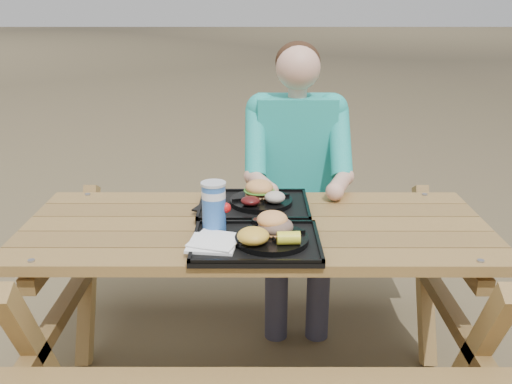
{
  "coord_description": "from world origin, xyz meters",
  "views": [
    {
      "loc": [
        0.0,
        -2.05,
        1.59
      ],
      "look_at": [
        0.0,
        0.0,
        0.88
      ],
      "focal_mm": 40.0,
      "sensor_mm": 36.0,
      "label": 1
    }
  ],
  "objects": [
    {
      "name": "potato_salad",
      "position": [
        0.08,
        0.13,
        0.81
      ],
      "size": [
        0.08,
        0.08,
        0.05
      ],
      "primitive_type": "ellipsoid",
      "color": "beige",
      "rests_on": "plate_far"
    },
    {
      "name": "napkin_stack",
      "position": [
        -0.15,
        -0.25,
        0.78
      ],
      "size": [
        0.18,
        0.18,
        0.02
      ],
      "primitive_type": "cube",
      "rotation": [
        0.0,
        0.0,
        -0.12
      ],
      "color": "white",
      "rests_on": "tray_near"
    },
    {
      "name": "corn_cob",
      "position": [
        0.11,
        -0.28,
        0.81
      ],
      "size": [
        0.08,
        0.08,
        0.05
      ],
      "primitive_type": null,
      "rotation": [
        0.0,
        0.0,
        0.05
      ],
      "color": "#FBF235",
      "rests_on": "plate_near"
    },
    {
      "name": "tray_far",
      "position": [
        -0.01,
        0.16,
        0.76
      ],
      "size": [
        0.45,
        0.35,
        0.02
      ],
      "primitive_type": "cube",
      "color": "black",
      "rests_on": "picnic_table"
    },
    {
      "name": "cutlery_far",
      "position": [
        -0.19,
        0.17,
        0.77
      ],
      "size": [
        0.07,
        0.18,
        0.01
      ],
      "primitive_type": "cube",
      "rotation": [
        0.0,
        0.0,
        -0.23
      ],
      "color": "black",
      "rests_on": "tray_far"
    },
    {
      "name": "diner",
      "position": [
        0.2,
        0.67,
        0.64
      ],
      "size": [
        0.48,
        0.84,
        1.28
      ],
      "primitive_type": null,
      "color": "teal",
      "rests_on": "ground"
    },
    {
      "name": "sandwich",
      "position": [
        0.07,
        -0.18,
        0.85
      ],
      "size": [
        0.12,
        0.12,
        0.12
      ],
      "primitive_type": null,
      "color": "#F8A357",
      "rests_on": "plate_near"
    },
    {
      "name": "ground",
      "position": [
        0.0,
        0.0,
        0.0
      ],
      "size": [
        60.0,
        60.0,
        0.0
      ],
      "primitive_type": "plane",
      "color": "#999999",
      "rests_on": "ground"
    },
    {
      "name": "plate_near",
      "position": [
        0.06,
        -0.22,
        0.78
      ],
      "size": [
        0.26,
        0.26,
        0.02
      ],
      "primitive_type": "cylinder",
      "color": "black",
      "rests_on": "tray_near"
    },
    {
      "name": "tray_near",
      "position": [
        0.0,
        -0.21,
        0.76
      ],
      "size": [
        0.45,
        0.35,
        0.02
      ],
      "primitive_type": "cube",
      "color": "black",
      "rests_on": "picnic_table"
    },
    {
      "name": "baked_beans",
      "position": [
        -0.02,
        0.1,
        0.81
      ],
      "size": [
        0.08,
        0.08,
        0.04
      ],
      "primitive_type": "ellipsoid",
      "color": "#470E0F",
      "rests_on": "plate_far"
    },
    {
      "name": "condiment_mustard",
      "position": [
        0.06,
        -0.08,
        0.78
      ],
      "size": [
        0.04,
        0.04,
        0.03
      ],
      "primitive_type": "cylinder",
      "color": "yellow",
      "rests_on": "tray_near"
    },
    {
      "name": "soda_cup",
      "position": [
        -0.15,
        -0.11,
        0.86
      ],
      "size": [
        0.09,
        0.09,
        0.17
      ],
      "primitive_type": "cylinder",
      "color": "#164EA7",
      "rests_on": "tray_near"
    },
    {
      "name": "picnic_table",
      "position": [
        0.0,
        0.0,
        0.38
      ],
      "size": [
        1.8,
        1.49,
        0.75
      ],
      "primitive_type": null,
      "color": "#999999",
      "rests_on": "ground"
    },
    {
      "name": "plate_far",
      "position": [
        0.02,
        0.17,
        0.78
      ],
      "size": [
        0.26,
        0.26,
        0.02
      ],
      "primitive_type": "cylinder",
      "color": "black",
      "rests_on": "tray_far"
    },
    {
      "name": "burger",
      "position": [
        0.01,
        0.21,
        0.84
      ],
      "size": [
        0.12,
        0.12,
        0.11
      ],
      "primitive_type": null,
      "color": "#E89A52",
      "rests_on": "plate_far"
    },
    {
      "name": "condiment_bbq",
      "position": [
        0.01,
        -0.08,
        0.79
      ],
      "size": [
        0.05,
        0.05,
        0.03
      ],
      "primitive_type": "cylinder",
      "color": "black",
      "rests_on": "tray_near"
    },
    {
      "name": "mac_cheese",
      "position": [
        -0.01,
        -0.28,
        0.82
      ],
      "size": [
        0.11,
        0.11,
        0.06
      ],
      "primitive_type": "ellipsoid",
      "color": "gold",
      "rests_on": "plate_near"
    }
  ]
}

